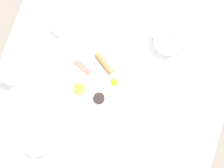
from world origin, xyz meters
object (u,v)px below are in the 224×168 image
at_px(water_glass_tall, 8,74).
at_px(creamer_jug, 58,27).
at_px(breakfast_plate, 97,80).
at_px(fork_spare, 218,18).
at_px(teapot_near, 39,139).
at_px(teapot_far, 169,38).
at_px(spoon_for_tea, 109,139).
at_px(knife_by_plate, 177,114).

height_order(water_glass_tall, creamer_jug, water_glass_tall).
bearing_deg(breakfast_plate, fork_spare, -134.47).
bearing_deg(teapot_near, fork_spare, 137.32).
relative_size(teapot_near, teapot_far, 1.00).
relative_size(spoon_for_tea, fork_spare, 0.92).
bearing_deg(teapot_far, creamer_jug, -171.84).
distance_m(teapot_far, spoon_for_tea, 0.47).
xyz_separation_m(creamer_jug, knife_by_plate, (-0.56, 0.18, -0.02)).
bearing_deg(spoon_for_tea, breakfast_plate, -60.32).
relative_size(breakfast_plate, teapot_near, 1.35).
height_order(teapot_near, creamer_jug, teapot_near).
distance_m(water_glass_tall, fork_spare, 0.88).
xyz_separation_m(spoon_for_tea, fork_spare, (-0.28, -0.61, 0.00)).
bearing_deg(teapot_near, teapot_far, 140.85).
relative_size(creamer_jug, spoon_for_tea, 0.58).
bearing_deg(teapot_near, water_glass_tall, -139.98).
bearing_deg(water_glass_tall, knife_by_plate, -174.81).
distance_m(teapot_near, knife_by_plate, 0.55).
bearing_deg(teapot_far, fork_spare, 39.61).
bearing_deg(fork_spare, breakfast_plate, 45.53).
bearing_deg(breakfast_plate, teapot_far, -132.56).
relative_size(teapot_far, water_glass_tall, 2.01).
distance_m(teapot_near, fork_spare, 0.87).
bearing_deg(breakfast_plate, knife_by_plate, 175.06).
xyz_separation_m(teapot_far, fork_spare, (-0.17, -0.16, -0.05)).
xyz_separation_m(water_glass_tall, fork_spare, (-0.73, -0.49, -0.05)).
height_order(breakfast_plate, teapot_near, teapot_near).
xyz_separation_m(breakfast_plate, teapot_near, (0.13, 0.29, 0.04)).
relative_size(teapot_near, spoon_for_tea, 1.51).
xyz_separation_m(breakfast_plate, water_glass_tall, (0.33, 0.09, 0.04)).
distance_m(breakfast_plate, knife_by_plate, 0.35).
xyz_separation_m(creamer_jug, spoon_for_tea, (-0.34, 0.36, -0.02)).
height_order(teapot_far, fork_spare, teapot_far).
xyz_separation_m(teapot_near, teapot_far, (-0.36, -0.53, 0.00)).
height_order(knife_by_plate, spoon_for_tea, same).
height_order(teapot_far, knife_by_plate, teapot_far).
height_order(breakfast_plate, knife_by_plate, breakfast_plate).
height_order(spoon_for_tea, fork_spare, same).
height_order(creamer_jug, knife_by_plate, creamer_jug).
relative_size(breakfast_plate, creamer_jug, 3.49).
relative_size(breakfast_plate, fork_spare, 1.87).
relative_size(water_glass_tall, knife_by_plate, 0.54).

